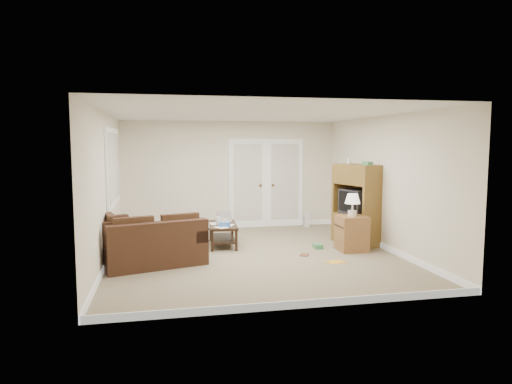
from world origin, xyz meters
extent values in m
plane|color=gray|center=(0.00, 0.00, 0.00)|extent=(5.50, 5.50, 0.00)
cube|color=silver|center=(0.00, 0.00, 2.50)|extent=(5.00, 5.50, 0.02)
cube|color=#EFE6CF|center=(-2.50, 0.00, 1.25)|extent=(0.02, 5.50, 2.50)
cube|color=#EFE6CF|center=(2.50, 0.00, 1.25)|extent=(0.02, 5.50, 2.50)
cube|color=#EFE6CF|center=(0.00, 2.75, 1.25)|extent=(5.00, 0.02, 2.50)
cube|color=#EFE6CF|center=(0.00, -2.75, 1.25)|extent=(5.00, 0.02, 2.50)
cube|color=white|center=(0.40, 2.72, 1.02)|extent=(0.90, 0.04, 2.13)
cube|color=white|center=(1.30, 2.72, 1.02)|extent=(0.90, 0.04, 2.13)
cube|color=white|center=(0.40, 2.69, 1.07)|extent=(0.68, 0.02, 1.80)
cube|color=white|center=(1.30, 2.69, 1.07)|extent=(0.68, 0.02, 1.80)
cube|color=white|center=(-2.47, 1.00, 1.55)|extent=(0.04, 1.92, 1.42)
cube|color=white|center=(-2.44, 1.00, 1.55)|extent=(0.02, 1.74, 1.24)
cube|color=#3E2517|center=(-2.40, 0.51, 0.19)|extent=(1.34, 2.19, 0.37)
cube|color=#3E2517|center=(-2.68, 0.43, 0.56)|extent=(0.78, 2.02, 0.38)
cube|color=#3E2517|center=(-2.65, 1.39, 0.47)|extent=(0.83, 0.43, 0.20)
cube|color=#482E1C|center=(-2.33, 0.53, 0.43)|extent=(1.06, 2.03, 0.11)
cube|color=#3E2517|center=(-1.73, -0.36, 0.19)|extent=(1.76, 1.21, 0.37)
cube|color=#3E2517|center=(-1.65, -0.64, 0.56)|extent=(1.60, 0.65, 0.38)
cube|color=#3E2517|center=(-1.06, -0.16, 0.47)|extent=(0.43, 0.83, 0.20)
cube|color=#482E1C|center=(-1.75, -0.29, 0.43)|extent=(1.60, 0.93, 0.11)
cube|color=black|center=(-1.06, -0.16, 0.58)|extent=(0.47, 0.76, 0.03)
cube|color=red|center=(-1.12, 0.02, 0.60)|extent=(0.30, 0.18, 0.02)
cube|color=black|center=(-0.44, 0.85, 0.40)|extent=(0.60, 1.08, 0.05)
cube|color=black|center=(-0.44, 0.85, 0.14)|extent=(0.51, 0.99, 0.03)
cylinder|color=white|center=(-0.54, 0.81, 0.50)|extent=(0.09, 0.09, 0.15)
cylinder|color=red|center=(-0.54, 0.81, 0.64)|extent=(0.01, 0.01, 0.13)
cube|color=#386FB7|center=(-0.45, 0.56, 0.47)|extent=(0.22, 0.13, 0.09)
cube|color=white|center=(-0.45, 0.75, 0.43)|extent=(0.38, 0.59, 0.00)
cube|color=brown|center=(2.20, 0.50, 0.30)|extent=(0.80, 1.10, 0.59)
cube|color=brown|center=(2.20, 0.50, 1.38)|extent=(0.80, 1.10, 0.39)
cube|color=black|center=(2.18, 0.49, 0.84)|extent=(0.62, 0.70, 0.49)
cube|color=black|center=(1.95, 0.42, 0.86)|extent=(0.16, 0.49, 0.39)
cube|color=#3E8953|center=(2.27, 0.26, 1.60)|extent=(0.16, 0.20, 0.06)
cylinder|color=white|center=(2.12, 0.78, 1.63)|extent=(0.07, 0.07, 0.12)
cube|color=olive|center=(1.85, -0.05, 0.33)|extent=(0.50, 0.50, 0.65)
cylinder|color=silver|center=(1.85, -0.05, 0.70)|extent=(0.16, 0.16, 0.10)
cylinder|color=silver|center=(1.85, -0.05, 0.82)|extent=(0.03, 0.03, 0.14)
cone|color=beige|center=(1.85, -0.05, 0.97)|extent=(0.28, 0.28, 0.18)
cube|color=white|center=(1.78, 2.45, 0.16)|extent=(0.13, 0.12, 0.32)
cube|color=gold|center=(1.25, -0.78, 0.00)|extent=(0.33, 0.27, 0.01)
cube|color=#3E8953|center=(1.29, 0.25, 0.04)|extent=(0.15, 0.20, 0.08)
imported|color=brown|center=(0.81, -0.19, 0.01)|extent=(0.22, 0.24, 0.02)
camera|label=1|loc=(-1.56, -7.84, 1.97)|focal=32.00mm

